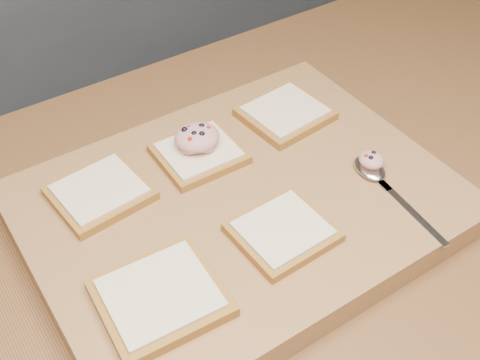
{
  "coord_description": "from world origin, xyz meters",
  "views": [
    {
      "loc": [
        -0.38,
        -0.45,
        1.49
      ],
      "look_at": [
        -0.08,
        0.0,
        0.97
      ],
      "focal_mm": 45.0,
      "sensor_mm": 36.0,
      "label": 1
    }
  ],
  "objects_px": {
    "cutting_board": "(240,207)",
    "tuna_salad_dollop": "(197,137)",
    "bread_far_center": "(199,153)",
    "spoon": "(376,174)"
  },
  "relations": [
    {
      "from": "spoon",
      "to": "cutting_board",
      "type": "bearing_deg",
      "value": 157.18
    },
    {
      "from": "bread_far_center",
      "to": "spoon",
      "type": "relative_size",
      "value": 0.63
    },
    {
      "from": "tuna_salad_dollop",
      "to": "bread_far_center",
      "type": "bearing_deg",
      "value": -107.33
    },
    {
      "from": "cutting_board",
      "to": "bread_far_center",
      "type": "height_order",
      "value": "bread_far_center"
    },
    {
      "from": "cutting_board",
      "to": "bread_far_center",
      "type": "distance_m",
      "value": 0.1
    },
    {
      "from": "bread_far_center",
      "to": "spoon",
      "type": "bearing_deg",
      "value": -43.3
    },
    {
      "from": "cutting_board",
      "to": "bread_far_center",
      "type": "xyz_separation_m",
      "value": [
        -0.01,
        0.09,
        0.03
      ]
    },
    {
      "from": "tuna_salad_dollop",
      "to": "spoon",
      "type": "xyz_separation_m",
      "value": [
        0.17,
        -0.17,
        -0.02
      ]
    },
    {
      "from": "cutting_board",
      "to": "tuna_salad_dollop",
      "type": "xyz_separation_m",
      "value": [
        -0.0,
        0.1,
        0.05
      ]
    },
    {
      "from": "cutting_board",
      "to": "spoon",
      "type": "xyz_separation_m",
      "value": [
        0.17,
        -0.07,
        0.03
      ]
    }
  ]
}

